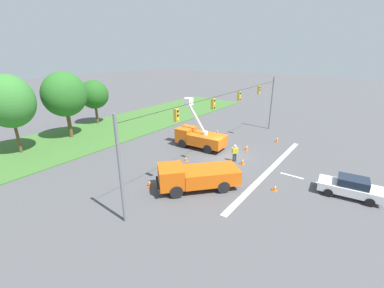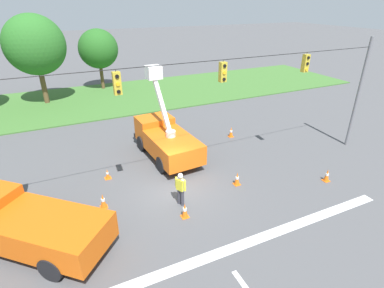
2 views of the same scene
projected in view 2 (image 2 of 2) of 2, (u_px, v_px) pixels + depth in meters
ground_plane at (174, 189)px, 16.06m from camera, size 200.00×200.00×0.00m
grass_verge at (109, 98)px, 30.72m from camera, size 56.00×12.00×0.10m
lane_markings at (241, 281)px, 10.82m from camera, size 17.60×15.25×0.01m
signal_gantry at (173, 108)px, 14.09m from camera, size 26.20×0.33×7.20m
tree_centre at (35, 45)px, 26.97m from camera, size 5.33×4.54×8.18m
tree_east at (98, 49)px, 32.13m from camera, size 4.17×3.90×6.48m
utility_truck_bucket_lift at (166, 138)px, 18.98m from camera, size 2.82×5.95×5.54m
utility_truck_support_near at (26, 224)px, 11.91m from camera, size 6.43×6.16×2.08m
road_worker at (181, 187)px, 14.47m from camera, size 0.39×0.59×1.77m
traffic_cone_foreground_left at (327, 175)px, 16.65m from camera, size 0.36×0.36×0.74m
traffic_cone_foreground_right at (103, 201)px, 14.50m from camera, size 0.36×0.36×0.77m
traffic_cone_mid_left at (231, 132)px, 22.05m from camera, size 0.36×0.36×0.79m
traffic_cone_mid_right at (237, 179)px, 16.32m from camera, size 0.36×0.36×0.75m
traffic_cone_lane_edge_a at (107, 174)px, 16.91m from camera, size 0.36×0.36×0.60m
traffic_cone_far_left at (185, 210)px, 13.86m from camera, size 0.36×0.36×0.75m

